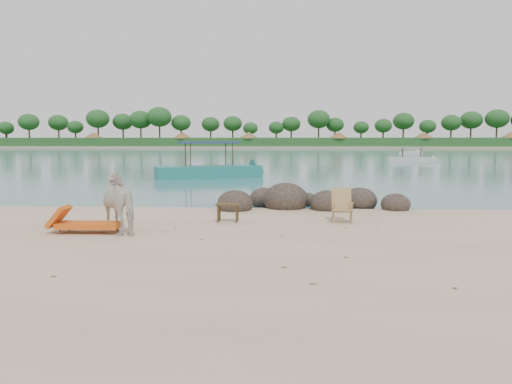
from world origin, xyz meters
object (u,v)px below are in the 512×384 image
(side_table, at_px, (228,214))
(boat_near, at_px, (209,148))
(deck_chair, at_px, (342,207))
(cow, at_px, (123,203))
(lounge_chair, at_px, (89,222))
(boulders, at_px, (303,202))

(side_table, distance_m, boat_near, 18.34)
(side_table, height_order, boat_near, boat_near)
(deck_chair, bearing_deg, side_table, -178.40)
(cow, relative_size, side_table, 2.77)
(lounge_chair, relative_size, boat_near, 0.25)
(boulders, relative_size, side_table, 9.96)
(deck_chair, bearing_deg, boat_near, 110.16)
(cow, distance_m, deck_chair, 5.99)
(side_table, relative_size, deck_chair, 0.68)
(boulders, bearing_deg, side_table, -124.16)
(lounge_chair, xyz_separation_m, boat_near, (-0.12, 19.83, 1.57))
(boulders, height_order, lounge_chair, boulders)
(boulders, relative_size, boat_near, 0.85)
(boulders, xyz_separation_m, lounge_chair, (-5.51, -5.15, 0.07))
(side_table, bearing_deg, boat_near, 101.75)
(cow, bearing_deg, deck_chair, 154.22)
(deck_chair, bearing_deg, boulders, 107.72)
(cow, relative_size, boat_near, 0.24)
(boulders, distance_m, boat_near, 15.80)
(lounge_chair, bearing_deg, boulders, 41.85)
(deck_chair, distance_m, boat_near, 19.09)
(boat_near, bearing_deg, boulders, -93.40)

